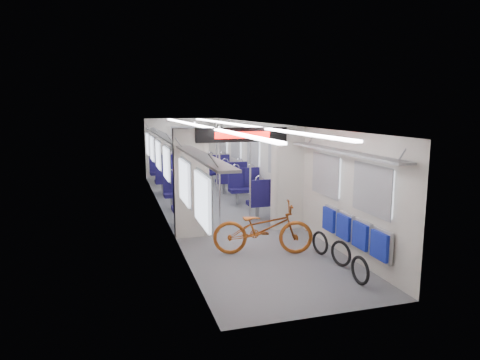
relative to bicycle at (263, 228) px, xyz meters
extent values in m
plane|color=#515456|center=(0.00, 3.46, -0.49)|extent=(12.00, 12.00, 0.00)
cube|color=beige|center=(-1.45, 3.46, 0.66)|extent=(0.02, 12.00, 2.30)
cube|color=beige|center=(1.45, 3.46, 0.66)|extent=(0.02, 12.00, 2.30)
cube|color=beige|center=(0.00, 9.46, 0.66)|extent=(2.90, 0.02, 2.30)
cube|color=beige|center=(0.00, -2.54, 0.66)|extent=(2.90, 0.02, 2.30)
cube|color=silver|center=(0.00, 3.46, 1.81)|extent=(2.90, 12.00, 0.02)
cube|color=white|center=(-0.55, 3.46, 1.78)|extent=(0.12, 11.40, 0.04)
cube|color=white|center=(0.55, 3.46, 1.78)|extent=(0.12, 11.40, 0.04)
cube|color=beige|center=(-1.12, 1.46, 0.51)|extent=(0.65, 0.18, 2.00)
cube|color=beige|center=(1.13, 1.46, 0.51)|extent=(0.65, 0.18, 2.00)
cube|color=beige|center=(0.00, 1.46, 1.66)|extent=(2.90, 0.18, 0.30)
cylinder|color=beige|center=(-0.80, 1.46, 0.51)|extent=(0.20, 0.20, 2.00)
cylinder|color=beige|center=(0.80, 1.46, 0.51)|extent=(0.20, 0.20, 2.00)
cube|color=black|center=(0.00, 1.35, 1.66)|extent=(2.00, 0.03, 0.30)
cube|color=#FF0C07|center=(0.00, 1.33, 1.66)|extent=(1.20, 0.02, 0.14)
cube|color=silver|center=(-1.42, -1.34, 0.91)|extent=(0.04, 1.00, 0.75)
cube|color=silver|center=(1.42, -1.34, 0.91)|extent=(0.04, 1.00, 0.75)
cube|color=silver|center=(-1.42, 0.26, 0.91)|extent=(0.04, 1.00, 0.75)
cube|color=silver|center=(1.42, 0.26, 0.91)|extent=(0.04, 1.00, 0.75)
cube|color=silver|center=(-1.42, 2.96, 0.91)|extent=(0.04, 1.00, 0.75)
cube|color=silver|center=(1.42, 2.96, 0.91)|extent=(0.04, 1.00, 0.75)
cube|color=silver|center=(-1.42, 4.86, 0.91)|extent=(0.04, 1.00, 0.75)
cube|color=silver|center=(1.42, 4.86, 0.91)|extent=(0.04, 1.00, 0.75)
cube|color=silver|center=(-1.42, 6.76, 0.91)|extent=(0.04, 1.00, 0.75)
cube|color=silver|center=(1.42, 6.76, 0.91)|extent=(0.04, 1.00, 0.75)
cube|color=silver|center=(-1.42, 8.56, 0.91)|extent=(0.04, 1.00, 0.75)
cube|color=silver|center=(1.42, 8.56, 0.91)|extent=(0.04, 1.00, 0.75)
cube|color=gray|center=(-1.27, -0.54, 1.46)|extent=(0.30, 3.60, 0.04)
cube|color=gray|center=(1.27, -0.54, 1.46)|extent=(0.30, 3.60, 0.04)
cube|color=gray|center=(-1.27, 5.46, 1.46)|extent=(0.30, 7.60, 0.04)
cube|color=gray|center=(1.27, 5.46, 1.46)|extent=(0.30, 7.60, 0.04)
cube|color=gray|center=(0.00, 9.40, 0.51)|extent=(0.90, 0.05, 2.00)
imported|color=#974816|center=(0.00, 0.00, 0.00)|extent=(1.98, 1.11, 0.98)
cube|color=gray|center=(1.38, -1.73, 0.09)|extent=(0.06, 0.46, 0.52)
cube|color=navy|center=(1.32, -1.73, 0.09)|extent=(0.06, 0.42, 0.44)
cube|color=gray|center=(1.38, -1.18, 0.09)|extent=(0.06, 0.46, 0.52)
cube|color=navy|center=(1.32, -1.18, 0.09)|extent=(0.06, 0.42, 0.44)
cube|color=gray|center=(1.38, -0.63, 0.09)|extent=(0.06, 0.46, 0.52)
cube|color=navy|center=(1.32, -0.63, 0.09)|extent=(0.06, 0.42, 0.44)
cube|color=gray|center=(1.38, -0.08, 0.09)|extent=(0.06, 0.46, 0.52)
cube|color=navy|center=(1.32, -0.08, 0.09)|extent=(0.06, 0.42, 0.44)
torus|color=black|center=(0.97, -1.77, -0.29)|extent=(0.07, 0.46, 0.46)
torus|color=black|center=(1.08, -1.00, -0.29)|extent=(0.18, 0.45, 0.46)
torus|color=black|center=(1.01, -0.35, -0.29)|extent=(0.13, 0.45, 0.45)
cube|color=#130D3C|center=(-0.70, 2.39, -0.09)|extent=(0.42, 0.40, 0.10)
cylinder|color=gray|center=(-0.70, 2.39, -0.32)|extent=(0.10, 0.10, 0.35)
cube|color=#130D3C|center=(-0.70, 2.23, 0.22)|extent=(0.42, 0.08, 0.52)
torus|color=silver|center=(-0.70, 2.23, 0.48)|extent=(0.22, 0.03, 0.22)
cube|color=#130D3C|center=(-0.70, 4.00, -0.09)|extent=(0.42, 0.40, 0.10)
cylinder|color=gray|center=(-0.70, 4.00, -0.32)|extent=(0.10, 0.10, 0.35)
cube|color=#130D3C|center=(-0.70, 4.16, 0.22)|extent=(0.42, 0.08, 0.52)
torus|color=silver|center=(-0.70, 4.16, 0.48)|extent=(0.22, 0.03, 0.22)
cube|color=#130D3C|center=(-1.17, 2.39, -0.09)|extent=(0.42, 0.40, 0.10)
cylinder|color=gray|center=(-1.17, 2.39, -0.32)|extent=(0.10, 0.10, 0.35)
cube|color=#130D3C|center=(-1.17, 2.23, 0.22)|extent=(0.42, 0.08, 0.52)
torus|color=silver|center=(-1.17, 2.23, 0.48)|extent=(0.22, 0.03, 0.22)
cube|color=#130D3C|center=(-1.17, 4.00, -0.09)|extent=(0.42, 0.40, 0.10)
cylinder|color=gray|center=(-1.17, 4.00, -0.32)|extent=(0.10, 0.10, 0.35)
cube|color=#130D3C|center=(-1.17, 4.16, 0.22)|extent=(0.42, 0.08, 0.52)
torus|color=silver|center=(-1.17, 4.16, 0.48)|extent=(0.22, 0.03, 0.22)
cube|color=#130D3C|center=(0.70, 2.40, -0.09)|extent=(0.46, 0.43, 0.10)
cylinder|color=gray|center=(0.70, 2.40, -0.32)|extent=(0.10, 0.10, 0.35)
cube|color=#130D3C|center=(0.70, 2.22, 0.24)|extent=(0.46, 0.08, 0.56)
torus|color=silver|center=(0.70, 2.22, 0.52)|extent=(0.23, 0.03, 0.23)
cube|color=#130D3C|center=(0.70, 4.13, -0.09)|extent=(0.46, 0.43, 0.10)
cylinder|color=gray|center=(0.70, 4.13, -0.32)|extent=(0.10, 0.10, 0.35)
cube|color=#130D3C|center=(0.70, 4.31, 0.24)|extent=(0.46, 0.08, 0.56)
torus|color=silver|center=(0.70, 4.31, 0.52)|extent=(0.23, 0.03, 0.23)
cube|color=#130D3C|center=(1.17, 2.40, -0.09)|extent=(0.46, 0.43, 0.10)
cylinder|color=gray|center=(1.17, 2.40, -0.32)|extent=(0.10, 0.10, 0.35)
cube|color=#130D3C|center=(1.17, 2.22, 0.24)|extent=(0.46, 0.08, 0.56)
torus|color=silver|center=(1.17, 2.22, 0.52)|extent=(0.23, 0.03, 0.23)
cube|color=#130D3C|center=(1.17, 4.13, -0.09)|extent=(0.46, 0.43, 0.10)
cylinder|color=gray|center=(1.17, 4.13, -0.32)|extent=(0.10, 0.10, 0.35)
cube|color=#130D3C|center=(1.17, 4.31, 0.24)|extent=(0.46, 0.08, 0.56)
torus|color=silver|center=(1.17, 4.31, 0.52)|extent=(0.23, 0.03, 0.23)
cube|color=#130D3C|center=(-0.70, 6.20, -0.09)|extent=(0.48, 0.45, 0.10)
cylinder|color=gray|center=(-0.70, 6.20, -0.32)|extent=(0.10, 0.10, 0.35)
cube|color=#130D3C|center=(-0.70, 6.01, 0.25)|extent=(0.48, 0.09, 0.59)
torus|color=silver|center=(-0.70, 6.01, 0.54)|extent=(0.24, 0.03, 0.24)
cube|color=#130D3C|center=(-0.70, 8.01, -0.09)|extent=(0.48, 0.45, 0.10)
cylinder|color=gray|center=(-0.70, 8.01, -0.32)|extent=(0.10, 0.10, 0.35)
cube|color=#130D3C|center=(-0.70, 8.19, 0.25)|extent=(0.48, 0.09, 0.59)
torus|color=silver|center=(-0.70, 8.19, 0.54)|extent=(0.24, 0.03, 0.24)
cube|color=#130D3C|center=(-1.17, 6.20, -0.09)|extent=(0.48, 0.45, 0.10)
cylinder|color=gray|center=(-1.17, 6.20, -0.32)|extent=(0.10, 0.10, 0.35)
cube|color=#130D3C|center=(-1.17, 6.01, 0.25)|extent=(0.48, 0.09, 0.59)
torus|color=silver|center=(-1.17, 6.01, 0.54)|extent=(0.24, 0.03, 0.24)
cube|color=#130D3C|center=(-1.17, 8.01, -0.09)|extent=(0.48, 0.45, 0.10)
cylinder|color=gray|center=(-1.17, 8.01, -0.32)|extent=(0.10, 0.10, 0.35)
cube|color=#130D3C|center=(-1.17, 8.19, 0.25)|extent=(0.48, 0.09, 0.59)
torus|color=silver|center=(-1.17, 8.19, 0.54)|extent=(0.24, 0.03, 0.24)
cube|color=#130D3C|center=(0.70, 5.69, -0.09)|extent=(0.47, 0.44, 0.10)
cylinder|color=gray|center=(0.70, 5.69, -0.32)|extent=(0.10, 0.10, 0.35)
cube|color=#130D3C|center=(0.70, 5.51, 0.25)|extent=(0.47, 0.08, 0.58)
torus|color=silver|center=(0.70, 5.51, 0.54)|extent=(0.24, 0.03, 0.24)
cube|color=#130D3C|center=(0.70, 7.47, -0.09)|extent=(0.47, 0.44, 0.10)
cylinder|color=gray|center=(0.70, 7.47, -0.32)|extent=(0.10, 0.10, 0.35)
cube|color=#130D3C|center=(0.70, 7.65, 0.25)|extent=(0.47, 0.08, 0.58)
torus|color=silver|center=(0.70, 7.65, 0.54)|extent=(0.24, 0.03, 0.24)
cube|color=#130D3C|center=(1.17, 5.69, -0.09)|extent=(0.47, 0.44, 0.10)
cylinder|color=gray|center=(1.17, 5.69, -0.32)|extent=(0.10, 0.10, 0.35)
cube|color=#130D3C|center=(1.17, 5.51, 0.25)|extent=(0.47, 0.08, 0.58)
torus|color=silver|center=(1.17, 5.51, 0.54)|extent=(0.24, 0.03, 0.24)
cube|color=#130D3C|center=(1.17, 7.47, -0.09)|extent=(0.47, 0.44, 0.10)
cylinder|color=gray|center=(1.17, 7.47, -0.32)|extent=(0.10, 0.10, 0.35)
cube|color=#130D3C|center=(1.17, 7.65, 0.25)|extent=(0.47, 0.08, 0.58)
torus|color=silver|center=(1.17, 7.65, 0.54)|extent=(0.24, 0.03, 0.24)
cylinder|color=silver|center=(-0.32, 2.07, 0.66)|extent=(0.04, 0.04, 2.30)
cylinder|color=silver|center=(0.36, 1.91, 0.66)|extent=(0.04, 0.04, 2.30)
cylinder|color=silver|center=(-0.29, 5.21, 0.66)|extent=(0.04, 0.04, 2.30)
cylinder|color=silver|center=(0.37, 5.26, 0.66)|extent=(0.05, 0.05, 2.30)
camera|label=1|loc=(-2.60, -7.28, 2.23)|focal=32.00mm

